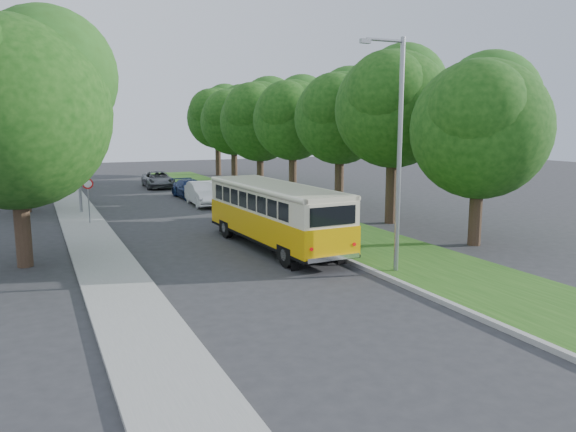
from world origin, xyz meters
name	(u,v)px	position (x,y,z in m)	size (l,w,h in m)	color
ground	(255,270)	(0.00, 0.00, 0.00)	(120.00, 120.00, 0.00)	#2C2C2E
curb	(288,235)	(3.60, 5.00, 0.07)	(0.20, 70.00, 0.15)	gray
grass_verge	(333,231)	(5.95, 5.00, 0.07)	(4.50, 70.00, 0.13)	#214F15
sidewalk	(99,252)	(-4.80, 5.00, 0.06)	(2.20, 70.00, 0.12)	gray
treeline	(199,112)	(3.15, 17.99, 5.93)	(24.27, 41.91, 9.46)	#332319
lamppost_near	(397,148)	(4.21, -2.50, 4.37)	(1.71, 0.16, 8.00)	gray
lamppost_far	(75,143)	(-4.70, 16.00, 4.12)	(1.71, 0.16, 7.50)	gray
warning_sign	(88,192)	(-4.50, 11.98, 1.71)	(0.56, 0.10, 2.50)	gray
vintage_bus	(275,216)	(2.05, 2.95, 1.38)	(2.38, 9.26, 2.75)	#EEAD07
car_silver	(236,210)	(2.51, 9.15, 0.74)	(1.75, 4.35, 1.48)	#9D9DA1
car_white	(204,193)	(2.88, 16.44, 0.76)	(1.60, 4.58, 1.51)	white
car_blue	(190,189)	(3.00, 20.22, 0.64)	(1.79, 4.40, 1.28)	navy
car_grey	(158,180)	(2.27, 27.60, 0.66)	(2.19, 4.75, 1.32)	#5B5E63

